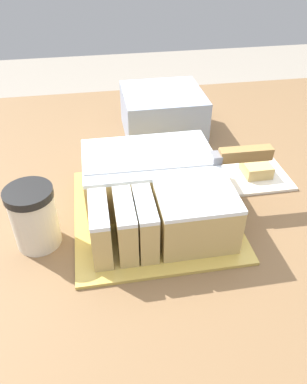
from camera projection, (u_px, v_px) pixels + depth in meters
name	position (u px, v px, depth m)	size (l,w,h in m)	color
countertop	(128.00, 335.00, 1.00)	(1.40, 1.10, 0.93)	brown
cake_board	(154.00, 212.00, 0.69)	(0.29, 0.30, 0.01)	gold
cake	(155.00, 191.00, 0.66)	(0.24, 0.26, 0.09)	tan
knife	(221.00, 157.00, 0.65)	(0.33, 0.03, 0.02)	silver
coffee_cup	(34.00, 217.00, 0.60)	(0.08, 0.08, 0.11)	beige
paper_napkin	(255.00, 175.00, 0.79)	(0.13, 0.13, 0.01)	white
brownie	(256.00, 168.00, 0.78)	(0.05, 0.05, 0.03)	tan
storage_box	(162.00, 113.00, 0.91)	(0.19, 0.18, 0.11)	#8C99B2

